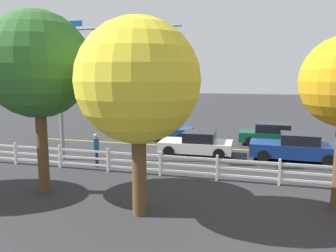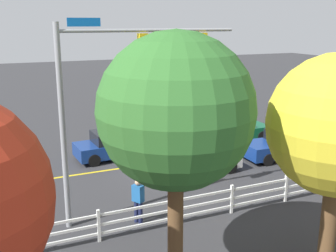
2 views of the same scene
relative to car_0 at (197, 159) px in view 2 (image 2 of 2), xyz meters
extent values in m
plane|color=#2D2D30|center=(1.30, -1.96, -0.65)|extent=(120.00, 120.00, 0.00)
cube|color=gold|center=(-2.70, -1.96, -0.64)|extent=(28.00, 0.16, 0.01)
cylinder|color=gray|center=(6.84, 3.03, 2.94)|extent=(0.20, 0.20, 7.18)
cylinder|color=gray|center=(3.55, 3.03, 6.23)|extent=(6.57, 0.12, 0.12)
cube|color=#0C59B2|center=(5.94, 3.05, 6.51)|extent=(1.10, 0.03, 0.28)
cube|color=gold|center=(3.89, 3.03, 5.63)|extent=(0.32, 0.28, 1.00)
sphere|color=red|center=(3.89, 2.88, 5.95)|extent=(0.17, 0.17, 0.17)
sphere|color=orange|center=(3.89, 2.88, 5.63)|extent=(0.17, 0.17, 0.17)
sphere|color=#148C19|center=(3.89, 2.88, 5.31)|extent=(0.17, 0.17, 0.17)
cube|color=gold|center=(1.54, 3.03, 5.63)|extent=(0.32, 0.28, 1.00)
sphere|color=red|center=(1.54, 2.88, 5.95)|extent=(0.17, 0.17, 0.17)
sphere|color=orange|center=(1.54, 2.88, 5.63)|extent=(0.17, 0.17, 0.17)
sphere|color=#148C19|center=(1.54, 2.88, 5.31)|extent=(0.17, 0.17, 0.17)
cube|color=silver|center=(0.05, 0.00, -0.14)|extent=(4.16, 2.04, 0.58)
cube|color=black|center=(-0.15, 0.00, 0.44)|extent=(1.79, 1.79, 0.57)
cylinder|color=black|center=(1.43, 0.94, -0.33)|extent=(0.65, 0.24, 0.64)
cylinder|color=black|center=(1.47, -0.87, -0.33)|extent=(0.65, 0.24, 0.64)
cylinder|color=black|center=(-1.37, 0.88, -0.33)|extent=(0.65, 0.24, 0.64)
cylinder|color=black|center=(-1.32, -0.94, -0.33)|extent=(0.65, 0.24, 0.64)
cube|color=navy|center=(-5.31, -0.10, -0.07)|extent=(4.71, 1.98, 0.72)
cube|color=black|center=(-5.55, -0.09, 0.56)|extent=(1.98, 1.71, 0.55)
cylinder|color=black|center=(-3.70, 0.71, -0.33)|extent=(0.65, 0.24, 0.64)
cylinder|color=black|center=(-3.76, -1.00, -0.33)|extent=(0.65, 0.24, 0.64)
cylinder|color=black|center=(-6.87, 0.81, -0.33)|extent=(0.65, 0.24, 0.64)
cylinder|color=black|center=(-6.92, -0.90, -0.33)|extent=(0.65, 0.24, 0.64)
cube|color=navy|center=(3.10, -3.74, -0.08)|extent=(4.25, 2.06, 0.70)
cube|color=black|center=(3.31, -3.73, 0.57)|extent=(1.92, 1.75, 0.60)
cylinder|color=black|center=(1.74, -4.67, -0.33)|extent=(0.65, 0.26, 0.64)
cylinder|color=black|center=(1.64, -2.97, -0.33)|extent=(0.65, 0.26, 0.64)
cylinder|color=black|center=(4.56, -4.51, -0.33)|extent=(0.65, 0.26, 0.64)
cylinder|color=black|center=(4.46, -2.81, -0.33)|extent=(0.65, 0.26, 0.64)
cube|color=#0C4C2D|center=(-4.56, -3.91, -0.10)|extent=(4.74, 1.81, 0.64)
cube|color=black|center=(-4.32, -3.92, 0.51)|extent=(2.20, 1.58, 0.58)
cylinder|color=black|center=(-6.17, -4.67, -0.33)|extent=(0.64, 0.23, 0.64)
cylinder|color=black|center=(-6.14, -3.09, -0.33)|extent=(0.64, 0.23, 0.64)
cylinder|color=black|center=(-2.98, -4.74, -0.33)|extent=(0.64, 0.23, 0.64)
cylinder|color=black|center=(-2.94, -3.16, -0.33)|extent=(0.64, 0.23, 0.64)
cylinder|color=#191E3F|center=(4.40, 3.88, -0.22)|extent=(0.16, 0.16, 0.85)
cylinder|color=#191E3F|center=(4.50, 3.70, -0.22)|extent=(0.16, 0.16, 0.85)
cube|color=#1E5999|center=(4.45, 3.79, 0.51)|extent=(0.42, 0.48, 0.62)
sphere|color=tan|center=(4.45, 3.79, 0.93)|extent=(0.22, 0.22, 0.22)
cube|color=white|center=(-4.30, 4.50, -0.07)|extent=(0.10, 0.10, 1.15)
cube|color=white|center=(-1.70, 4.50, -0.07)|extent=(0.10, 0.10, 1.15)
cube|color=white|center=(0.90, 4.50, -0.07)|extent=(0.10, 0.10, 1.15)
cube|color=white|center=(3.50, 4.50, -0.07)|extent=(0.10, 0.10, 1.15)
cube|color=white|center=(6.10, 4.50, -0.07)|extent=(0.10, 0.10, 1.15)
cube|color=white|center=(8.70, 4.50, -0.07)|extent=(0.10, 0.10, 1.15)
cube|color=white|center=(-1.70, 4.50, 0.30)|extent=(26.00, 0.06, 0.09)
cube|color=white|center=(-1.70, 4.50, -0.05)|extent=(26.00, 0.06, 0.09)
cube|color=white|center=(-1.70, 4.50, -0.37)|extent=(26.00, 0.06, 0.09)
cylinder|color=brown|center=(0.35, 8.76, 0.82)|extent=(0.47, 0.47, 2.94)
cylinder|color=brown|center=(4.76, 7.66, 1.09)|extent=(0.42, 0.42, 3.48)
sphere|color=#2D6628|center=(4.76, 7.66, 4.34)|extent=(4.03, 4.03, 4.03)
camera|label=1|loc=(-3.31, 18.76, 3.99)|focal=35.85mm
camera|label=2|loc=(8.98, 16.67, 6.50)|focal=43.48mm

